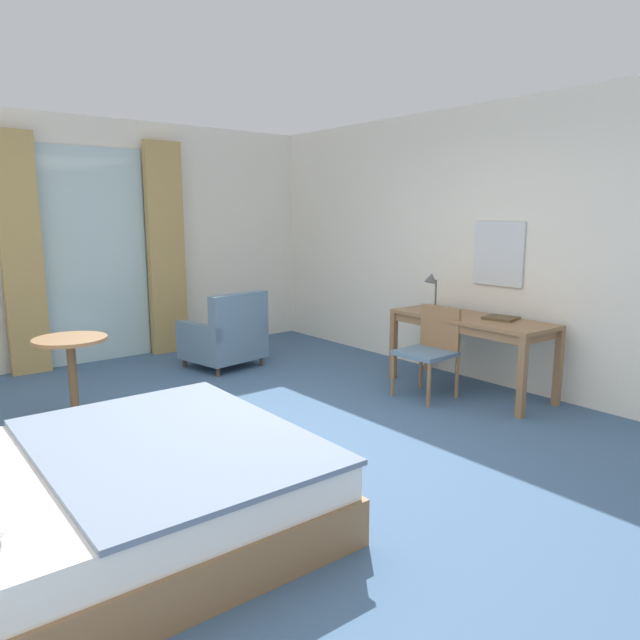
{
  "coord_description": "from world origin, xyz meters",
  "views": [
    {
      "loc": [
        -2.36,
        -3.37,
        1.69
      ],
      "look_at": [
        0.58,
        0.32,
        0.84
      ],
      "focal_mm": 33.08,
      "sensor_mm": 36.0,
      "label": 1
    }
  ],
  "objects_px": {
    "bed": "(98,497)",
    "desk_lamp": "(432,286)",
    "desk_chair": "(431,346)",
    "armchair_by_window": "(226,338)",
    "writing_desk": "(471,325)",
    "round_cafe_table": "(72,361)",
    "closed_book": "(501,318)"
  },
  "relations": [
    {
      "from": "bed",
      "to": "desk_lamp",
      "type": "distance_m",
      "value": 3.82
    },
    {
      "from": "armchair_by_window",
      "to": "desk_chair",
      "type": "bearing_deg",
      "value": -65.27
    },
    {
      "from": "bed",
      "to": "desk_lamp",
      "type": "height_order",
      "value": "desk_lamp"
    },
    {
      "from": "bed",
      "to": "desk_chair",
      "type": "relative_size",
      "value": 2.5
    },
    {
      "from": "closed_book",
      "to": "armchair_by_window",
      "type": "relative_size",
      "value": 0.33
    },
    {
      "from": "desk_chair",
      "to": "armchair_by_window",
      "type": "height_order",
      "value": "armchair_by_window"
    },
    {
      "from": "bed",
      "to": "closed_book",
      "type": "distance_m",
      "value": 3.82
    },
    {
      "from": "desk_lamp",
      "to": "round_cafe_table",
      "type": "bearing_deg",
      "value": 162.09
    },
    {
      "from": "desk_chair",
      "to": "closed_book",
      "type": "bearing_deg",
      "value": -38.44
    },
    {
      "from": "writing_desk",
      "to": "desk_chair",
      "type": "xyz_separation_m",
      "value": [
        -0.4,
        0.14,
        -0.17
      ]
    },
    {
      "from": "writing_desk",
      "to": "round_cafe_table",
      "type": "relative_size",
      "value": 2.26
    },
    {
      "from": "desk_chair",
      "to": "closed_book",
      "type": "height_order",
      "value": "desk_chair"
    },
    {
      "from": "desk_chair",
      "to": "armchair_by_window",
      "type": "relative_size",
      "value": 0.99
    },
    {
      "from": "round_cafe_table",
      "to": "closed_book",
      "type": "bearing_deg",
      "value": -27.44
    },
    {
      "from": "bed",
      "to": "round_cafe_table",
      "type": "height_order",
      "value": "bed"
    },
    {
      "from": "desk_lamp",
      "to": "armchair_by_window",
      "type": "height_order",
      "value": "desk_lamp"
    },
    {
      "from": "desk_chair",
      "to": "round_cafe_table",
      "type": "distance_m",
      "value": 3.13
    },
    {
      "from": "writing_desk",
      "to": "round_cafe_table",
      "type": "height_order",
      "value": "writing_desk"
    },
    {
      "from": "writing_desk",
      "to": "armchair_by_window",
      "type": "bearing_deg",
      "value": 121.48
    },
    {
      "from": "closed_book",
      "to": "bed",
      "type": "bearing_deg",
      "value": 171.26
    },
    {
      "from": "desk_chair",
      "to": "closed_book",
      "type": "distance_m",
      "value": 0.69
    },
    {
      "from": "writing_desk",
      "to": "closed_book",
      "type": "distance_m",
      "value": 0.3
    },
    {
      "from": "bed",
      "to": "desk_chair",
      "type": "bearing_deg",
      "value": 10.59
    },
    {
      "from": "round_cafe_table",
      "to": "desk_chair",
      "type": "bearing_deg",
      "value": -25.22
    },
    {
      "from": "round_cafe_table",
      "to": "desk_lamp",
      "type": "bearing_deg",
      "value": -17.91
    },
    {
      "from": "desk_lamp",
      "to": "round_cafe_table",
      "type": "distance_m",
      "value": 3.38
    },
    {
      "from": "bed",
      "to": "writing_desk",
      "type": "xyz_separation_m",
      "value": [
        3.69,
        0.48,
        0.39
      ]
    },
    {
      "from": "writing_desk",
      "to": "desk_lamp",
      "type": "xyz_separation_m",
      "value": [
        -0.06,
        0.44,
        0.34
      ]
    },
    {
      "from": "desk_chair",
      "to": "round_cafe_table",
      "type": "relative_size",
      "value": 1.18
    },
    {
      "from": "closed_book",
      "to": "round_cafe_table",
      "type": "xyz_separation_m",
      "value": [
        -3.33,
        1.73,
        -0.23
      ]
    },
    {
      "from": "desk_chair",
      "to": "bed",
      "type": "bearing_deg",
      "value": -169.41
    },
    {
      "from": "writing_desk",
      "to": "desk_chair",
      "type": "bearing_deg",
      "value": 161.41
    }
  ]
}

